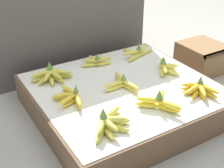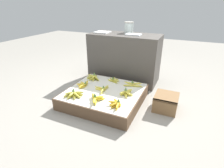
{
  "view_description": "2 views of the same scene",
  "coord_description": "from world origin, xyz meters",
  "px_view_note": "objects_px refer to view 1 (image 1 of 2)",
  "views": [
    {
      "loc": [
        -0.87,
        -1.3,
        1.06
      ],
      "look_at": [
        -0.07,
        0.02,
        0.19
      ],
      "focal_mm": 50.0,
      "sensor_mm": 36.0,
      "label": 1
    },
    {
      "loc": [
        0.97,
        -1.88,
        1.27
      ],
      "look_at": [
        0.07,
        0.09,
        0.25
      ],
      "focal_mm": 28.0,
      "sensor_mm": 36.0,
      "label": 2
    }
  ],
  "objects_px": {
    "banana_bunch_middle_midleft": "(122,83)",
    "banana_bunch_back_midright": "(137,52)",
    "banana_bunch_front_midleft": "(159,102)",
    "banana_bunch_front_midright": "(199,89)",
    "banana_bunch_middle_midright": "(165,67)",
    "banana_bunch_middle_left": "(70,97)",
    "wooden_crate": "(203,57)",
    "banana_bunch_back_left": "(51,75)",
    "banana_bunch_front_left": "(110,123)",
    "banana_bunch_back_midleft": "(97,61)"
  },
  "relations": [
    {
      "from": "banana_bunch_front_midleft",
      "to": "banana_bunch_middle_midright",
      "type": "distance_m",
      "value": 0.41
    },
    {
      "from": "banana_bunch_middle_left",
      "to": "banana_bunch_back_midright",
      "type": "xyz_separation_m",
      "value": [
        0.64,
        0.3,
        0.0
      ]
    },
    {
      "from": "banana_bunch_front_midleft",
      "to": "banana_bunch_middle_midleft",
      "type": "bearing_deg",
      "value": 100.02
    },
    {
      "from": "banana_bunch_front_left",
      "to": "banana_bunch_middle_midright",
      "type": "relative_size",
      "value": 1.16
    },
    {
      "from": "banana_bunch_front_midleft",
      "to": "banana_bunch_middle_midright",
      "type": "bearing_deg",
      "value": 45.95
    },
    {
      "from": "wooden_crate",
      "to": "banana_bunch_front_left",
      "type": "height_order",
      "value": "banana_bunch_front_left"
    },
    {
      "from": "banana_bunch_middle_left",
      "to": "banana_bunch_back_midright",
      "type": "distance_m",
      "value": 0.71
    },
    {
      "from": "banana_bunch_front_midleft",
      "to": "banana_bunch_front_midright",
      "type": "bearing_deg",
      "value": -1.13
    },
    {
      "from": "banana_bunch_middle_left",
      "to": "banana_bunch_back_left",
      "type": "height_order",
      "value": "banana_bunch_back_left"
    },
    {
      "from": "banana_bunch_front_midleft",
      "to": "banana_bunch_front_midright",
      "type": "distance_m",
      "value": 0.27
    },
    {
      "from": "wooden_crate",
      "to": "banana_bunch_front_midleft",
      "type": "height_order",
      "value": "banana_bunch_front_midleft"
    },
    {
      "from": "banana_bunch_middle_midright",
      "to": "banana_bunch_front_midleft",
      "type": "bearing_deg",
      "value": -134.05
    },
    {
      "from": "wooden_crate",
      "to": "banana_bunch_middle_left",
      "type": "xyz_separation_m",
      "value": [
        -1.14,
        -0.16,
        0.1
      ]
    },
    {
      "from": "banana_bunch_middle_left",
      "to": "banana_bunch_middle_midright",
      "type": "xyz_separation_m",
      "value": [
        0.65,
        0.01,
        0.01
      ]
    },
    {
      "from": "banana_bunch_back_left",
      "to": "banana_bunch_back_midright",
      "type": "distance_m",
      "value": 0.64
    },
    {
      "from": "banana_bunch_front_midright",
      "to": "banana_bunch_middle_midright",
      "type": "height_order",
      "value": "banana_bunch_middle_midright"
    },
    {
      "from": "banana_bunch_front_midright",
      "to": "banana_bunch_front_left",
      "type": "bearing_deg",
      "value": -178.28
    },
    {
      "from": "banana_bunch_back_midright",
      "to": "banana_bunch_middle_left",
      "type": "bearing_deg",
      "value": -154.99
    },
    {
      "from": "banana_bunch_front_midleft",
      "to": "banana_bunch_back_left",
      "type": "height_order",
      "value": "banana_bunch_front_midleft"
    },
    {
      "from": "banana_bunch_middle_midleft",
      "to": "banana_bunch_back_midleft",
      "type": "relative_size",
      "value": 1.19
    },
    {
      "from": "banana_bunch_front_midleft",
      "to": "banana_bunch_middle_midright",
      "type": "xyz_separation_m",
      "value": [
        0.29,
        0.3,
        -0.0
      ]
    },
    {
      "from": "wooden_crate",
      "to": "banana_bunch_middle_midleft",
      "type": "relative_size",
      "value": 1.28
    },
    {
      "from": "banana_bunch_front_left",
      "to": "banana_bunch_front_midleft",
      "type": "distance_m",
      "value": 0.31
    },
    {
      "from": "banana_bunch_middle_left",
      "to": "banana_bunch_middle_midleft",
      "type": "relative_size",
      "value": 0.98
    },
    {
      "from": "banana_bunch_front_midright",
      "to": "banana_bunch_back_midleft",
      "type": "bearing_deg",
      "value": 116.21
    },
    {
      "from": "banana_bunch_front_left",
      "to": "banana_bunch_middle_midleft",
      "type": "height_order",
      "value": "banana_bunch_front_left"
    },
    {
      "from": "wooden_crate",
      "to": "banana_bunch_middle_midright",
      "type": "relative_size",
      "value": 1.58
    },
    {
      "from": "banana_bunch_front_midleft",
      "to": "banana_bunch_back_left",
      "type": "xyz_separation_m",
      "value": [
        -0.36,
        0.57,
        -0.01
      ]
    },
    {
      "from": "banana_bunch_front_midright",
      "to": "banana_bunch_middle_left",
      "type": "relative_size",
      "value": 0.8
    },
    {
      "from": "banana_bunch_back_midleft",
      "to": "banana_bunch_middle_midright",
      "type": "bearing_deg",
      "value": -44.73
    },
    {
      "from": "wooden_crate",
      "to": "banana_bunch_front_left",
      "type": "bearing_deg",
      "value": -156.67
    },
    {
      "from": "banana_bunch_front_midleft",
      "to": "banana_bunch_back_midright",
      "type": "relative_size",
      "value": 0.8
    },
    {
      "from": "banana_bunch_middle_midleft",
      "to": "banana_bunch_back_midright",
      "type": "bearing_deg",
      "value": 43.4
    },
    {
      "from": "banana_bunch_middle_left",
      "to": "banana_bunch_back_left",
      "type": "distance_m",
      "value": 0.28
    },
    {
      "from": "banana_bunch_middle_left",
      "to": "banana_bunch_middle_midright",
      "type": "height_order",
      "value": "banana_bunch_middle_midright"
    },
    {
      "from": "banana_bunch_front_midright",
      "to": "banana_bunch_middle_midleft",
      "type": "distance_m",
      "value": 0.43
    },
    {
      "from": "banana_bunch_back_left",
      "to": "banana_bunch_back_midright",
      "type": "xyz_separation_m",
      "value": [
        0.64,
        0.02,
        -0.0
      ]
    },
    {
      "from": "banana_bunch_middle_left",
      "to": "banana_bunch_back_midright",
      "type": "bearing_deg",
      "value": 25.01
    },
    {
      "from": "banana_bunch_front_left",
      "to": "banana_bunch_back_midleft",
      "type": "distance_m",
      "value": 0.69
    },
    {
      "from": "wooden_crate",
      "to": "banana_bunch_back_left",
      "type": "height_order",
      "value": "banana_bunch_back_left"
    },
    {
      "from": "banana_bunch_middle_left",
      "to": "banana_bunch_middle_midright",
      "type": "bearing_deg",
      "value": 0.84
    },
    {
      "from": "banana_bunch_front_left",
      "to": "banana_bunch_back_midright",
      "type": "height_order",
      "value": "banana_bunch_front_left"
    },
    {
      "from": "banana_bunch_middle_midright",
      "to": "banana_bunch_middle_midleft",
      "type": "bearing_deg",
      "value": -176.57
    },
    {
      "from": "banana_bunch_back_left",
      "to": "banana_bunch_back_midleft",
      "type": "distance_m",
      "value": 0.33
    },
    {
      "from": "wooden_crate",
      "to": "banana_bunch_back_midleft",
      "type": "xyz_separation_m",
      "value": [
        -0.8,
        0.16,
        0.1
      ]
    },
    {
      "from": "banana_bunch_middle_left",
      "to": "banana_bunch_middle_midright",
      "type": "relative_size",
      "value": 1.21
    },
    {
      "from": "wooden_crate",
      "to": "banana_bunch_front_midright",
      "type": "bearing_deg",
      "value": -138.22
    },
    {
      "from": "banana_bunch_back_midright",
      "to": "banana_bunch_middle_midleft",
      "type": "bearing_deg",
      "value": -136.6
    },
    {
      "from": "banana_bunch_front_midright",
      "to": "banana_bunch_back_midright",
      "type": "xyz_separation_m",
      "value": [
        0.01,
        0.59,
        0.0
      ]
    },
    {
      "from": "banana_bunch_front_midright",
      "to": "banana_bunch_back_left",
      "type": "relative_size",
      "value": 0.77
    }
  ]
}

